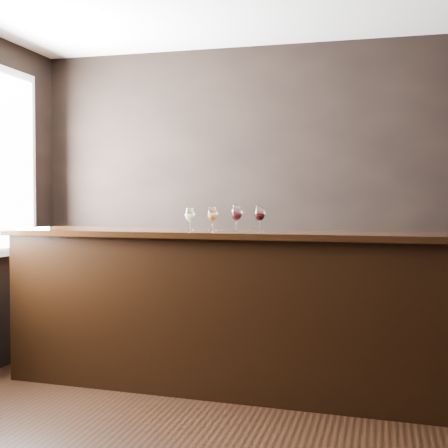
% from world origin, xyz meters
% --- Properties ---
extents(room_shell, '(5.02, 4.52, 2.81)m').
position_xyz_m(room_shell, '(-0.23, 0.11, 1.81)').
color(room_shell, black).
rests_on(room_shell, ground).
extents(bar_counter, '(3.33, 0.95, 1.15)m').
position_xyz_m(bar_counter, '(-0.54, 1.31, 0.57)').
color(bar_counter, black).
rests_on(bar_counter, ground).
extents(bar_top, '(3.44, 1.03, 0.04)m').
position_xyz_m(bar_top, '(-0.54, 1.31, 1.17)').
color(bar_top, black).
rests_on(bar_top, bar_counter).
extents(back_bar_shelf, '(2.68, 0.40, 0.97)m').
position_xyz_m(back_bar_shelf, '(0.21, 2.03, 0.48)').
color(back_bar_shelf, black).
rests_on(back_bar_shelf, ground).
extents(glass_white, '(0.07, 0.07, 0.17)m').
position_xyz_m(glass_white, '(-0.79, 1.31, 1.31)').
color(glass_white, white).
rests_on(glass_white, bar_top).
extents(glass_amber, '(0.08, 0.08, 0.18)m').
position_xyz_m(glass_amber, '(-0.61, 1.32, 1.31)').
color(glass_amber, white).
rests_on(glass_amber, bar_top).
extents(glass_red_a, '(0.08, 0.08, 0.20)m').
position_xyz_m(glass_red_a, '(-0.42, 1.30, 1.33)').
color(glass_red_a, white).
rests_on(glass_red_a, bar_top).
extents(glass_red_b, '(0.08, 0.08, 0.19)m').
position_xyz_m(glass_red_b, '(-0.24, 1.28, 1.32)').
color(glass_red_b, white).
rests_on(glass_red_b, bar_top).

